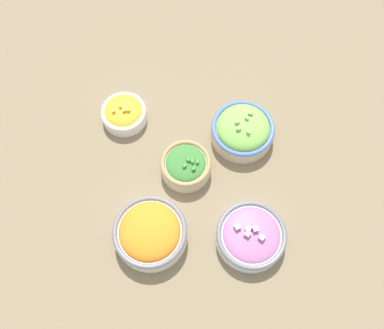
{
  "coord_description": "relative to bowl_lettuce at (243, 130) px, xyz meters",
  "views": [
    {
      "loc": [
        0.42,
        -0.07,
        1.0
      ],
      "look_at": [
        0.0,
        0.0,
        0.03
      ],
      "focal_mm": 40.0,
      "sensor_mm": 36.0,
      "label": 1
    }
  ],
  "objects": [
    {
      "name": "bowl_squash",
      "position": [
        -0.1,
        -0.3,
        -0.01
      ],
      "size": [
        0.12,
        0.12,
        0.06
      ],
      "color": "silver",
      "rests_on": "ground_plane"
    },
    {
      "name": "ground_plane",
      "position": [
        0.07,
        -0.14,
        -0.04
      ],
      "size": [
        3.0,
        3.0,
        0.0
      ],
      "primitive_type": "plane",
      "color": "#75664C"
    },
    {
      "name": "bowl_carrots",
      "position": [
        0.23,
        -0.27,
        0.0
      ],
      "size": [
        0.17,
        0.17,
        0.07
      ],
      "color": "silver",
      "rests_on": "ground_plane"
    },
    {
      "name": "bowl_red_onion",
      "position": [
        0.27,
        -0.04,
        -0.01
      ],
      "size": [
        0.16,
        0.16,
        0.06
      ],
      "color": "silver",
      "rests_on": "ground_plane"
    },
    {
      "name": "bowl_broccoli",
      "position": [
        0.08,
        -0.16,
        -0.0
      ],
      "size": [
        0.13,
        0.13,
        0.06
      ],
      "color": "beige",
      "rests_on": "ground_plane"
    },
    {
      "name": "bowl_lettuce",
      "position": [
        0.0,
        0.0,
        0.0
      ],
      "size": [
        0.16,
        0.16,
        0.09
      ],
      "color": "beige",
      "rests_on": "ground_plane"
    }
  ]
}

